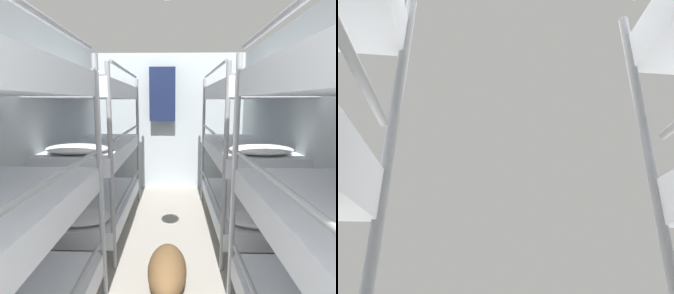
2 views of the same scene
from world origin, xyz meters
The scene contains 0 objects.
Camera 2 is at (0.20, 1.73, 0.68)m, focal length 35.00 mm.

